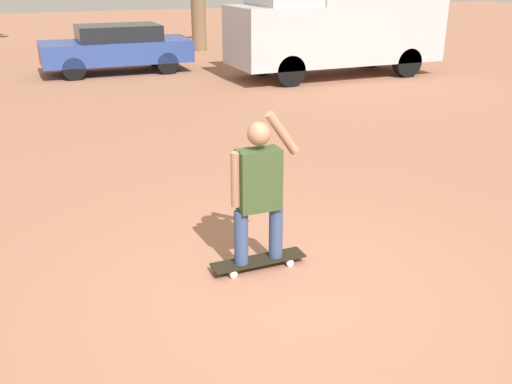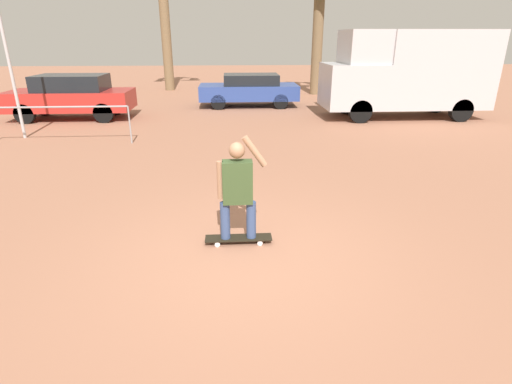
{
  "view_description": "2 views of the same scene",
  "coord_description": "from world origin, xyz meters",
  "px_view_note": "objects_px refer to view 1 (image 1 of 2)",
  "views": [
    {
      "loc": [
        -2.09,
        -4.28,
        2.85
      ],
      "look_at": [
        0.14,
        1.09,
        0.57
      ],
      "focal_mm": 40.0,
      "sensor_mm": 36.0,
      "label": 1
    },
    {
      "loc": [
        -0.16,
        -4.77,
        2.85
      ],
      "look_at": [
        0.19,
        0.79,
        0.68
      ],
      "focal_mm": 28.0,
      "sensor_mm": 36.0,
      "label": 2
    }
  ],
  "objects_px": {
    "parked_car_blue": "(117,47)",
    "skateboard": "(259,261)",
    "person_skateboarder": "(259,186)",
    "camper_van": "(340,15)"
  },
  "relations": [
    {
      "from": "camper_van",
      "to": "person_skateboarder",
      "type": "bearing_deg",
      "value": -124.04
    },
    {
      "from": "person_skateboarder",
      "to": "camper_van",
      "type": "bearing_deg",
      "value": 55.96
    },
    {
      "from": "skateboard",
      "to": "person_skateboarder",
      "type": "height_order",
      "value": "person_skateboarder"
    },
    {
      "from": "skateboard",
      "to": "parked_car_blue",
      "type": "distance_m",
      "value": 12.49
    },
    {
      "from": "parked_car_blue",
      "to": "camper_van",
      "type": "bearing_deg",
      "value": -27.04
    },
    {
      "from": "skateboard",
      "to": "parked_car_blue",
      "type": "xyz_separation_m",
      "value": [
        0.75,
        12.45,
        0.65
      ]
    },
    {
      "from": "parked_car_blue",
      "to": "skateboard",
      "type": "bearing_deg",
      "value": -93.46
    },
    {
      "from": "person_skateboarder",
      "to": "camper_van",
      "type": "height_order",
      "value": "camper_van"
    },
    {
      "from": "camper_van",
      "to": "parked_car_blue",
      "type": "relative_size",
      "value": 1.4
    },
    {
      "from": "camper_van",
      "to": "skateboard",
      "type": "bearing_deg",
      "value": -124.04
    }
  ]
}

